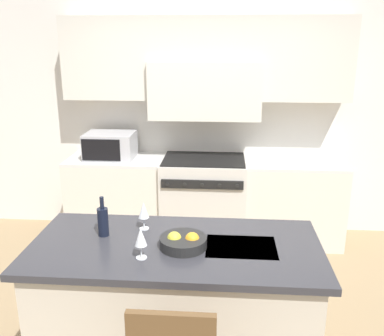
% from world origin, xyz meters
% --- Properties ---
extents(ground_plane, '(10.00, 10.00, 0.00)m').
position_xyz_m(ground_plane, '(0.00, 0.00, 0.00)').
color(ground_plane, '#997F5B').
extents(back_cabinetry, '(10.00, 0.46, 2.70)m').
position_xyz_m(back_cabinetry, '(0.00, 1.91, 1.58)').
color(back_cabinetry, silver).
rests_on(back_cabinetry, ground_plane).
extents(back_counter, '(3.00, 0.62, 0.92)m').
position_xyz_m(back_counter, '(0.00, 1.66, 0.46)').
color(back_counter, silver).
rests_on(back_counter, ground_plane).
extents(range_stove, '(0.91, 0.70, 0.93)m').
position_xyz_m(range_stove, '(0.00, 1.64, 0.47)').
color(range_stove, beige).
rests_on(range_stove, ground_plane).
extents(microwave, '(0.53, 0.42, 0.28)m').
position_xyz_m(microwave, '(-1.03, 1.66, 1.06)').
color(microwave, '#B7B7BC').
rests_on(microwave, back_counter).
extents(kitchen_island, '(1.85, 0.88, 0.92)m').
position_xyz_m(kitchen_island, '(-0.08, -0.36, 0.46)').
color(kitchen_island, beige).
rests_on(kitchen_island, ground_plane).
extents(wine_bottle, '(0.07, 0.07, 0.27)m').
position_xyz_m(wine_bottle, '(-0.57, -0.27, 1.02)').
color(wine_bottle, black).
rests_on(wine_bottle, kitchen_island).
extents(wine_glass_near, '(0.07, 0.07, 0.20)m').
position_xyz_m(wine_glass_near, '(-0.26, -0.55, 1.06)').
color(wine_glass_near, white).
rests_on(wine_glass_near, kitchen_island).
extents(wine_glass_far, '(0.07, 0.07, 0.20)m').
position_xyz_m(wine_glass_far, '(-0.32, -0.15, 1.06)').
color(wine_glass_far, white).
rests_on(wine_glass_far, kitchen_island).
extents(fruit_bowl, '(0.30, 0.30, 0.10)m').
position_xyz_m(fruit_bowl, '(-0.03, -0.39, 0.96)').
color(fruit_bowl, black).
rests_on(fruit_bowl, kitchen_island).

